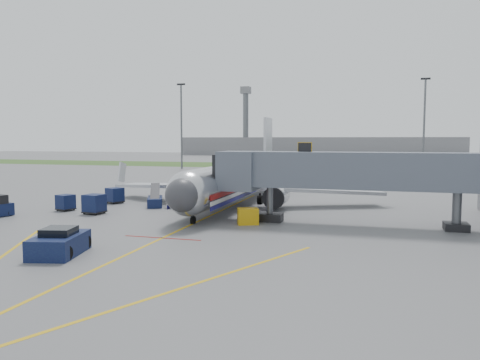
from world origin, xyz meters
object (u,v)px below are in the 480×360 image
(airliner, at_px, (237,180))
(ramp_worker, at_px, (184,205))
(pushback_tug, at_px, (59,243))
(belt_loader, at_px, (155,201))

(airliner, bearing_deg, ramp_worker, -110.44)
(pushback_tug, relative_size, ramp_worker, 2.79)
(pushback_tug, relative_size, belt_loader, 0.97)
(belt_loader, bearing_deg, pushback_tug, -79.62)
(pushback_tug, distance_m, belt_loader, 21.34)
(ramp_worker, bearing_deg, belt_loader, 115.67)
(airliner, xyz_separation_m, belt_loader, (-7.85, -4.53, -2.08))
(airliner, xyz_separation_m, ramp_worker, (-3.00, -8.06, -1.83))
(pushback_tug, bearing_deg, airliner, 81.08)
(belt_loader, bearing_deg, airliner, 30.01)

